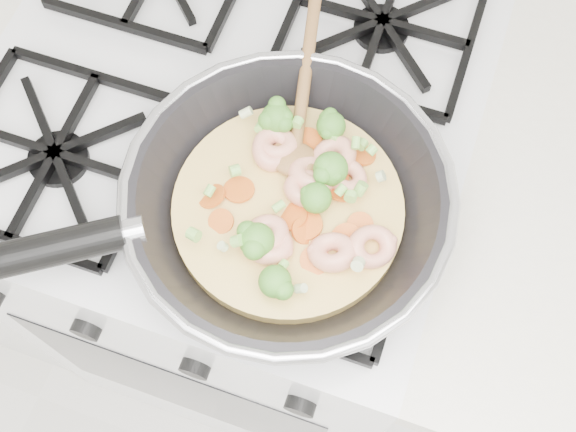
% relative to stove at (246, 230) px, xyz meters
% --- Properties ---
extents(stove, '(0.60, 0.60, 0.92)m').
position_rel_stove_xyz_m(stove, '(0.00, 0.00, 0.00)').
color(stove, white).
rests_on(stove, ground).
extents(skillet, '(0.47, 0.52, 0.10)m').
position_rel_stove_xyz_m(skillet, '(0.12, -0.14, 0.50)').
color(skillet, black).
rests_on(skillet, stove).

